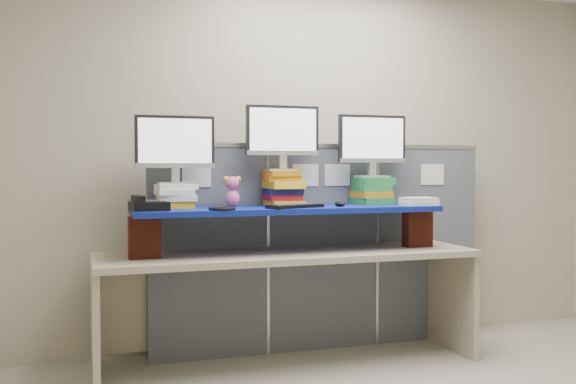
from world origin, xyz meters
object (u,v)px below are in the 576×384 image
object	(u,v)px
monitor_left	(175,145)
monitor_center	(283,134)
desk_phone	(148,205)
monitor_right	(372,142)
blue_board	(288,209)
desk	(288,274)
keyboard	(295,206)

from	to	relation	value
monitor_left	monitor_center	xyz separation A→B (m)	(0.75, 0.00, 0.09)
desk_phone	monitor_right	bearing A→B (deg)	1.22
monitor_left	blue_board	bearing A→B (deg)	-9.02
monitor_center	monitor_left	bearing A→B (deg)	-180.00
desk	monitor_right	world-z (taller)	monitor_right
monitor_center	monitor_right	size ratio (longest dim) A/B	1.00
blue_board	monitor_right	distance (m)	0.84
keyboard	desk	bearing A→B (deg)	70.96
monitor_left	monitor_right	world-z (taller)	monitor_right
blue_board	desk_phone	distance (m)	0.96
monitor_left	monitor_right	xyz separation A→B (m)	(1.43, 0.01, 0.04)
monitor_right	blue_board	bearing A→B (deg)	-170.18
monitor_right	monitor_left	bearing A→B (deg)	180.00
desk	desk_phone	distance (m)	1.08
blue_board	monitor_left	world-z (taller)	monitor_left
monitor_center	monitor_right	distance (m)	0.69
monitor_left	monitor_center	distance (m)	0.75
monitor_center	monitor_right	xyz separation A→B (m)	(0.69, 0.00, -0.05)
monitor_left	desk_phone	distance (m)	0.48
monitor_center	keyboard	bearing A→B (deg)	-88.39
desk_phone	keyboard	bearing A→B (deg)	-8.53
desk	monitor_left	world-z (taller)	monitor_left
blue_board	keyboard	size ratio (longest dim) A/B	4.96
monitor_left	monitor_center	size ratio (longest dim) A/B	1.00
blue_board	desk	bearing A→B (deg)	-0.36
desk	monitor_left	xyz separation A→B (m)	(-0.75, 0.11, 0.88)
blue_board	monitor_center	distance (m)	0.53
monitor_center	monitor_right	bearing A→B (deg)	-0.00
monitor_right	desk_phone	size ratio (longest dim) A/B	2.12
desk	blue_board	distance (m)	0.44
monitor_center	blue_board	bearing A→B (deg)	-89.61
blue_board	monitor_left	size ratio (longest dim) A/B	4.01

